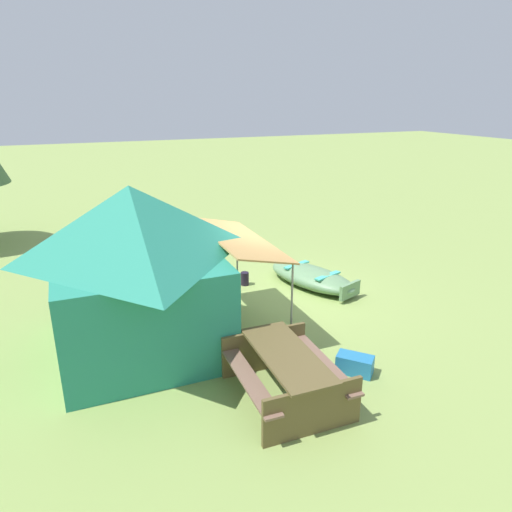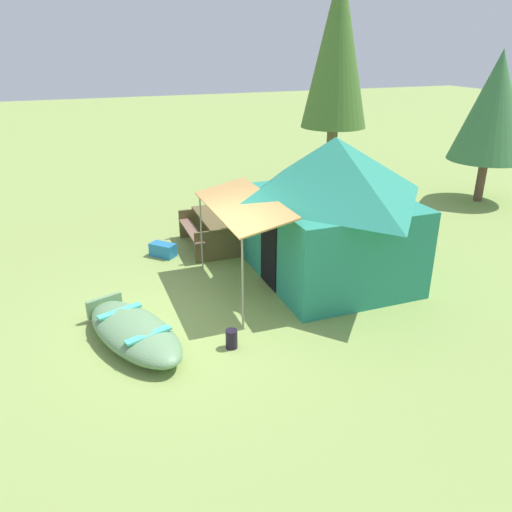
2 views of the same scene
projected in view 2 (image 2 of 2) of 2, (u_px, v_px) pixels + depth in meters
ground_plane at (196, 321)px, 8.89m from camera, size 80.00×80.00×0.00m
beached_rowboat at (134, 331)px, 8.15m from camera, size 2.62×1.73×0.44m
canvas_cabin_tent at (331, 208)px, 10.01m from camera, size 3.44×3.90×2.89m
picnic_table at (216, 227)px, 11.97m from camera, size 1.90×1.49×0.76m
cooler_box at (163, 250)px, 11.52m from camera, size 0.63×0.61×0.31m
fuel_can at (232, 339)px, 8.07m from camera, size 0.26×0.26×0.32m
pine_tree_back_left at (337, 48)px, 15.74m from camera, size 2.13×2.13×6.86m
pine_tree_far_center at (494, 107)px, 14.53m from camera, size 2.22×2.22×4.37m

